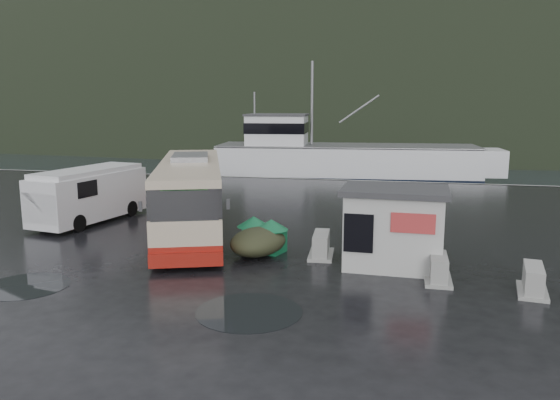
% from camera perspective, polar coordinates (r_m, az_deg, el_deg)
% --- Properties ---
extents(ground, '(160.00, 160.00, 0.00)m').
position_cam_1_polar(ground, '(21.49, -5.31, -5.12)').
color(ground, black).
rests_on(ground, ground).
extents(harbor_water, '(300.00, 180.00, 0.02)m').
position_cam_1_polar(harbor_water, '(130.02, 9.51, 7.60)').
color(harbor_water, black).
rests_on(harbor_water, ground).
extents(quay_edge, '(160.00, 0.60, 1.50)m').
position_cam_1_polar(quay_edge, '(40.64, 3.18, 2.19)').
color(quay_edge, '#999993').
rests_on(quay_edge, ground).
extents(headland, '(780.00, 540.00, 570.00)m').
position_cam_1_polar(headland, '(269.83, 13.16, 8.77)').
color(headland, black).
rests_on(headland, ground).
extents(coach_bus, '(6.80, 12.21, 3.36)m').
position_cam_1_polar(coach_bus, '(24.50, -9.21, -3.29)').
color(coach_bus, beige).
rests_on(coach_bus, ground).
extents(white_van, '(3.24, 6.50, 2.60)m').
position_cam_1_polar(white_van, '(27.70, -19.13, -2.16)').
color(white_van, silver).
rests_on(white_van, ground).
extents(waste_bin_left, '(1.17, 1.17, 1.29)m').
position_cam_1_polar(waste_bin_left, '(20.94, -0.91, -5.48)').
color(waste_bin_left, '#126539').
rests_on(waste_bin_left, ground).
extents(waste_bin_right, '(1.15, 1.15, 1.31)m').
position_cam_1_polar(waste_bin_right, '(21.41, -2.75, -5.15)').
color(waste_bin_right, '#126539').
rests_on(waste_bin_right, ground).
extents(dome_tent, '(2.50, 3.03, 1.04)m').
position_cam_1_polar(dome_tent, '(20.61, -2.28, -5.75)').
color(dome_tent, '#333620').
rests_on(dome_tent, ground).
extents(ticket_kiosk, '(3.67, 2.85, 2.79)m').
position_cam_1_polar(ticket_kiosk, '(19.64, 11.66, -6.77)').
color(ticket_kiosk, beige).
rests_on(ticket_kiosk, ground).
extents(jersey_barrier_a, '(1.00, 1.81, 0.88)m').
position_cam_1_polar(jersey_barrier_a, '(20.48, 4.30, -5.88)').
color(jersey_barrier_a, '#999993').
rests_on(jersey_barrier_a, ground).
extents(jersey_barrier_b, '(0.87, 1.69, 0.84)m').
position_cam_1_polar(jersey_barrier_b, '(18.42, 16.15, -8.13)').
color(jersey_barrier_b, '#999993').
rests_on(jersey_barrier_b, ground).
extents(jersey_barrier_c, '(1.09, 1.79, 0.84)m').
position_cam_1_polar(jersey_barrier_c, '(18.30, 24.84, -8.81)').
color(jersey_barrier_c, '#999993').
rests_on(jersey_barrier_c, ground).
extents(fishing_trawler, '(26.68, 7.92, 10.52)m').
position_cam_1_polar(fishing_trawler, '(48.19, 6.91, 3.40)').
color(fishing_trawler, silver).
rests_on(fishing_trawler, ground).
extents(puddles, '(10.20, 3.38, 0.01)m').
position_cam_1_polar(puddles, '(16.64, -14.32, -10.01)').
color(puddles, black).
rests_on(puddles, ground).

